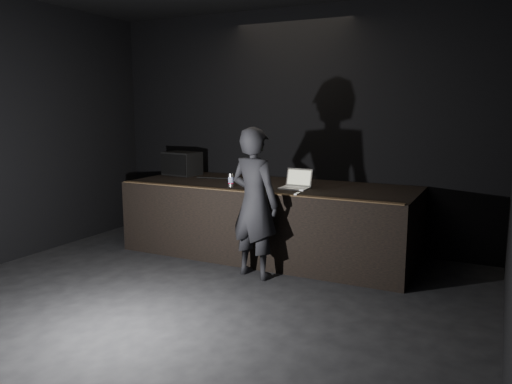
{
  "coord_description": "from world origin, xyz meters",
  "views": [
    {
      "loc": [
        2.88,
        -3.5,
        2.04
      ],
      "look_at": [
        -0.0,
        2.3,
        0.95
      ],
      "focal_mm": 35.0,
      "sensor_mm": 36.0,
      "label": 1
    }
  ],
  "objects": [
    {
      "name": "stage_monitor",
      "position": [
        -1.67,
        3.01,
        1.18
      ],
      "size": [
        0.59,
        0.47,
        0.36
      ],
      "rotation": [
        0.0,
        0.0,
        -0.13
      ],
      "color": "black",
      "rests_on": "stage_riser"
    },
    {
      "name": "riser_lip",
      "position": [
        0.0,
        2.02,
        1.01
      ],
      "size": [
        3.92,
        0.1,
        0.01
      ],
      "primitive_type": "cube",
      "color": "brown",
      "rests_on": "stage_riser"
    },
    {
      "name": "plastic_cup",
      "position": [
        0.53,
        3.03,
        1.06
      ],
      "size": [
        0.09,
        0.09,
        0.11
      ],
      "primitive_type": "cylinder",
      "color": "white",
      "rests_on": "stage_riser"
    },
    {
      "name": "wii_remote",
      "position": [
        0.67,
        2.08,
        1.01
      ],
      "size": [
        0.04,
        0.14,
        0.03
      ],
      "primitive_type": "cube",
      "rotation": [
        0.0,
        0.0,
        0.03
      ],
      "color": "silver",
      "rests_on": "stage_riser"
    },
    {
      "name": "cable",
      "position": [
        -0.78,
        2.9,
        1.01
      ],
      "size": [
        0.96,
        0.21,
        0.02
      ],
      "primitive_type": "cylinder",
      "rotation": [
        0.0,
        1.57,
        0.19
      ],
      "color": "black",
      "rests_on": "stage_riser"
    },
    {
      "name": "beer_can",
      "position": [
        -0.38,
        2.29,
        1.09
      ],
      "size": [
        0.07,
        0.07,
        0.18
      ],
      "color": "silver",
      "rests_on": "stage_riser"
    },
    {
      "name": "person",
      "position": [
        0.23,
        1.78,
        0.91
      ],
      "size": [
        0.75,
        0.58,
        1.83
      ],
      "primitive_type": "imported",
      "rotation": [
        0.0,
        0.0,
        2.91
      ],
      "color": "black",
      "rests_on": "ground"
    },
    {
      "name": "ground",
      "position": [
        0.0,
        0.0,
        0.0
      ],
      "size": [
        7.0,
        7.0,
        0.0
      ],
      "primitive_type": "plane",
      "color": "black",
      "rests_on": "ground"
    },
    {
      "name": "stage_riser",
      "position": [
        0.0,
        2.73,
        0.5
      ],
      "size": [
        4.0,
        1.5,
        1.0
      ],
      "primitive_type": "cube",
      "color": "black",
      "rests_on": "ground"
    },
    {
      "name": "laptop",
      "position": [
        0.46,
        2.58,
        1.07
      ],
      "size": [
        0.37,
        0.34,
        0.25
      ],
      "rotation": [
        0.0,
        0.0,
        -0.03
      ],
      "color": "silver",
      "rests_on": "stage_riser"
    },
    {
      "name": "room_walls",
      "position": [
        0.0,
        0.0,
        2.02
      ],
      "size": [
        6.1,
        7.1,
        3.52
      ],
      "color": "black",
      "rests_on": "ground"
    }
  ]
}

